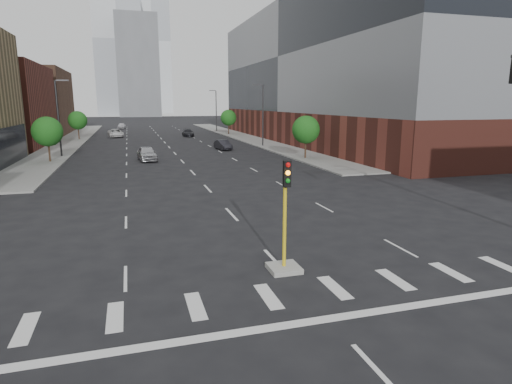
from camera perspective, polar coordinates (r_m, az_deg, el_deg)
name	(u,v)px	position (r m, az deg, el deg)	size (l,w,h in m)	color
sidewalk_left_far	(72,140)	(80.71, -23.29, 6.37)	(5.00, 92.00, 0.15)	gray
sidewalk_right_far	(241,136)	(82.74, -2.05, 7.44)	(5.00, 92.00, 0.15)	gray
building_left_far_b	(13,102)	(100.32, -29.64, 10.38)	(20.00, 24.00, 13.00)	brown
building_right_main	(346,74)	(74.77, 11.94, 15.10)	(24.00, 70.00, 22.00)	brown
tower_left	(118,42)	(227.69, -17.91, 18.55)	(22.00, 22.00, 70.00)	#B2B7BC
tower_right	(152,43)	(268.44, -13.76, 18.75)	(20.00, 20.00, 80.00)	#B2B7BC
tower_mid	(138,67)	(206.55, -15.48, 15.80)	(18.00, 18.00, 44.00)	slate
median_traffic_signal	(285,247)	(16.80, 3.83, -7.37)	(1.20, 1.20, 4.40)	#999993
streetlight_right_a	(262,112)	(63.79, 0.84, 10.56)	(1.60, 0.22, 9.07)	#2D2D30
streetlight_right_b	(216,109)	(97.76, -5.38, 10.98)	(1.60, 0.22, 9.07)	#2D2D30
streetlight_left	(59,115)	(56.46, -24.81, 9.31)	(1.60, 0.22, 9.07)	#2D2D30
tree_left_near	(47,132)	(51.68, -26.07, 7.25)	(3.20, 3.20, 4.85)	#382619
tree_left_far	(78,120)	(81.39, -22.69, 8.81)	(3.20, 3.20, 4.85)	#382619
tree_right_near	(306,130)	(49.98, 6.67, 8.25)	(3.20, 3.20, 4.85)	#382619
tree_right_far	(228,118)	(88.14, -3.70, 9.86)	(3.20, 3.20, 4.85)	#382619
car_near_left	(147,153)	(50.05, -14.34, 5.00)	(1.92, 4.76, 1.62)	#ABABB0
car_mid_right	(223,145)	(59.95, -4.42, 6.28)	(1.42, 4.08, 1.34)	#222228
car_far_left	(116,133)	(85.62, -18.21, 7.46)	(2.50, 5.43, 1.51)	silver
car_deep_right	(188,133)	(84.07, -9.05, 7.79)	(1.91, 4.70, 1.36)	black
car_distant	(122,126)	(111.73, -17.48, 8.41)	(1.74, 4.33, 1.47)	silver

